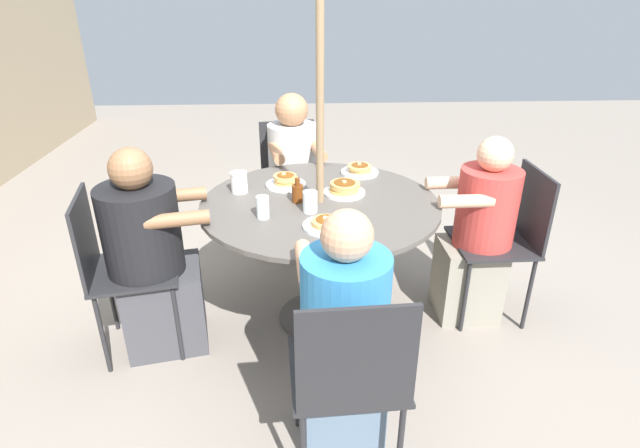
{
  "coord_description": "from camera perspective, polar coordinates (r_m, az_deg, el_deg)",
  "views": [
    {
      "loc": [
        -2.47,
        0.12,
        1.82
      ],
      "look_at": [
        0.0,
        0.0,
        0.62
      ],
      "focal_mm": 28.0,
      "sensor_mm": 36.0,
      "label": 1
    }
  ],
  "objects": [
    {
      "name": "diner_west",
      "position": [
        2.05,
        2.64,
        -13.87
      ],
      "size": [
        0.51,
        0.36,
        1.12
      ],
      "rotation": [
        0.0,
        0.0,
        -1.52
      ],
      "color": "slate",
      "rests_on": "ground"
    },
    {
      "name": "patio_chair_north",
      "position": [
        3.05,
        20.64,
        -1.0
      ],
      "size": [
        0.44,
        0.44,
        0.91
      ],
      "rotation": [
        0.0,
        0.0,
        0.02
      ],
      "color": "#232326",
      "rests_on": "ground"
    },
    {
      "name": "patio_chair_south",
      "position": [
        2.76,
        -22.25,
        -4.12
      ],
      "size": [
        0.51,
        0.51,
        0.91
      ],
      "rotation": [
        0.0,
        0.0,
        -2.94
      ],
      "color": "#232326",
      "rests_on": "ground"
    },
    {
      "name": "drinking_glass_b",
      "position": [
        2.49,
        -6.56,
        1.91
      ],
      "size": [
        0.06,
        0.06,
        0.11
      ],
      "primitive_type": "cylinder",
      "color": "silver",
      "rests_on": "patio_table"
    },
    {
      "name": "drinking_glass_a",
      "position": [
        2.55,
        -1.14,
        2.56
      ],
      "size": [
        0.08,
        0.08,
        0.11
      ],
      "primitive_type": "cylinder",
      "color": "silver",
      "rests_on": "patio_table"
    },
    {
      "name": "patio_chair_west",
      "position": [
        1.91,
        3.43,
        -16.68
      ],
      "size": [
        0.45,
        0.45,
        0.91
      ],
      "rotation": [
        0.0,
        0.0,
        -1.52
      ],
      "color": "#232326",
      "rests_on": "ground"
    },
    {
      "name": "pancake_plate_d",
      "position": [
        2.39,
        0.73,
        -0.02
      ],
      "size": [
        0.23,
        0.23,
        0.05
      ],
      "color": "white",
      "rests_on": "patio_table"
    },
    {
      "name": "patio_chair_east",
      "position": [
        3.76,
        -3.42,
        5.7
      ],
      "size": [
        0.49,
        0.49,
        0.91
      ],
      "rotation": [
        0.0,
        0.0,
        -4.55
      ],
      "color": "#232326",
      "rests_on": "ground"
    },
    {
      "name": "diner_south",
      "position": [
        2.75,
        -18.54,
        -4.23
      ],
      "size": [
        0.47,
        0.57,
        1.13
      ],
      "rotation": [
        0.0,
        0.0,
        -2.94
      ],
      "color": "#3D3D42",
      "rests_on": "ground"
    },
    {
      "name": "pancake_plate_a",
      "position": [
        2.79,
        2.83,
        4.05
      ],
      "size": [
        0.23,
        0.23,
        0.08
      ],
      "color": "white",
      "rests_on": "patio_table"
    },
    {
      "name": "umbrella_pole",
      "position": [
        2.57,
        0.0,
        10.36
      ],
      "size": [
        0.04,
        0.04,
        2.27
      ],
      "primitive_type": "cylinder",
      "color": "#846B4C",
      "rests_on": "ground"
    },
    {
      "name": "coffee_cup",
      "position": [
        2.83,
        -9.22,
        4.73
      ],
      "size": [
        0.1,
        0.1,
        0.12
      ],
      "color": "white",
      "rests_on": "patio_table"
    },
    {
      "name": "pancake_plate_b",
      "position": [
        3.1,
        4.56,
        6.16
      ],
      "size": [
        0.23,
        0.23,
        0.07
      ],
      "color": "white",
      "rests_on": "patio_table"
    },
    {
      "name": "syrup_bottle",
      "position": [
        2.67,
        -2.59,
        3.6
      ],
      "size": [
        0.08,
        0.06,
        0.13
      ],
      "color": "#602D0F",
      "rests_on": "patio_table"
    },
    {
      "name": "patio_table",
      "position": [
        2.73,
        0.0,
        0.57
      ],
      "size": [
        1.29,
        1.29,
        0.76
      ],
      "color": "#4C4742",
      "rests_on": "ground"
    },
    {
      "name": "pancake_plate_c",
      "position": [
        2.9,
        -3.94,
        4.86
      ],
      "size": [
        0.23,
        0.23,
        0.08
      ],
      "color": "white",
      "rests_on": "patio_table"
    },
    {
      "name": "ground_plane",
      "position": [
        3.07,
        0.0,
        -10.56
      ],
      "size": [
        12.0,
        12.0,
        0.0
      ],
      "primitive_type": "plane",
      "color": "gray"
    },
    {
      "name": "diner_east",
      "position": [
        3.6,
        -2.99,
        4.8
      ],
      "size": [
        0.56,
        0.41,
        1.16
      ],
      "rotation": [
        0.0,
        0.0,
        -4.55
      ],
      "color": "beige",
      "rests_on": "ground"
    },
    {
      "name": "diner_north",
      "position": [
        2.99,
        17.52,
        -1.62
      ],
      "size": [
        0.34,
        0.49,
        1.1
      ],
      "rotation": [
        0.0,
        0.0,
        0.02
      ],
      "color": "gray",
      "rests_on": "ground"
    }
  ]
}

